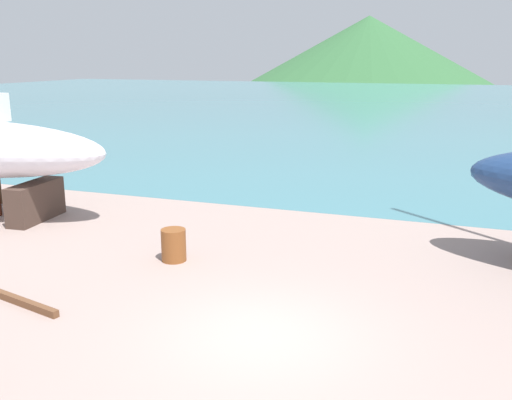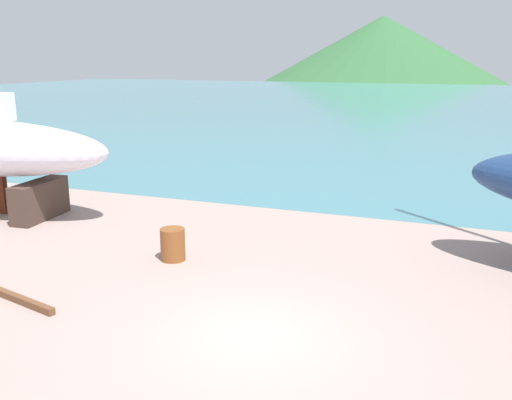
% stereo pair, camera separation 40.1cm
% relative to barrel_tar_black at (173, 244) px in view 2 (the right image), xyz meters
% --- Properties ---
extents(ground_plane, '(45.98, 45.98, 0.00)m').
position_rel_barrel_tar_black_xyz_m(ground_plane, '(3.58, -5.51, -0.43)').
color(ground_plane, '#A58E85').
extents(sea_water, '(168.29, 101.23, 0.01)m').
position_rel_barrel_tar_black_xyz_m(sea_water, '(3.58, 56.60, -0.43)').
color(sea_water, teal).
rests_on(sea_water, ground).
extents(headland_hill, '(114.17, 114.17, 30.90)m').
position_rel_barrel_tar_black_xyz_m(headland_hill, '(-17.24, 140.91, -0.43)').
color(headland_hill, '#346639').
rests_on(headland_hill, ground).
extents(barrel_tar_black, '(0.87, 0.87, 0.87)m').
position_rel_barrel_tar_black_xyz_m(barrel_tar_black, '(0.00, 0.00, 0.00)').
color(barrel_tar_black, brown).
rests_on(barrel_tar_black, ground).
extents(timber_plank_near, '(3.14, 0.89, 0.16)m').
position_rel_barrel_tar_black_xyz_m(timber_plank_near, '(-2.23, -3.57, -0.35)').
color(timber_plank_near, brown).
rests_on(timber_plank_near, ground).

